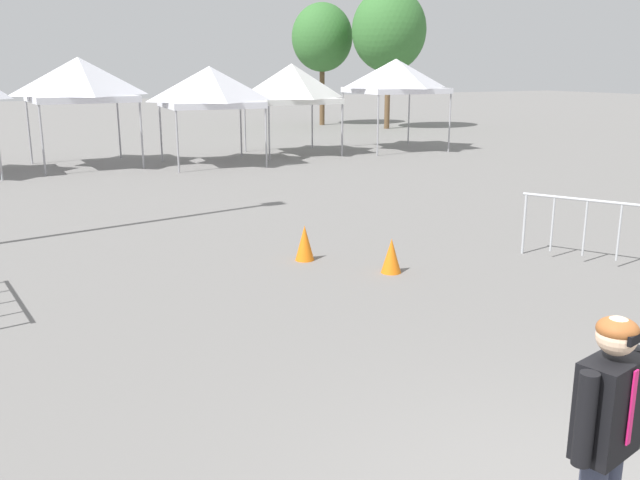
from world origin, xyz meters
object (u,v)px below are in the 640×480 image
Objects in this scene: crowd_barrier_mid_lot at (586,218)px; canopy_tent_far_right at (396,76)px; canopy_tent_right_of_center at (292,84)px; tree_behind_tents_center at (322,38)px; traffic_cone_lot_center at (391,256)px; canopy_tent_behind_center at (79,79)px; person_foreground at (605,436)px; tree_behind_tents_right at (389,31)px; canopy_tent_behind_left at (210,87)px; traffic_cone_near_barrier at (305,243)px.

canopy_tent_far_right is at bearing 67.90° from crowd_barrier_mid_lot.
canopy_tent_right_of_center is at bearing 172.69° from canopy_tent_far_right.
tree_behind_tents_center is 11.95× the size of traffic_cone_lot_center.
canopy_tent_right_of_center is at bearing -0.86° from canopy_tent_behind_center.
tree_behind_tents_right reaches higher than person_foreground.
tree_behind_tents_right is 3.81× the size of crowd_barrier_mid_lot.
canopy_tent_behind_center reaches higher than person_foreground.
canopy_tent_far_right reaches higher than canopy_tent_behind_left.
person_foreground is at bearing -110.11° from canopy_tent_right_of_center.
canopy_tent_behind_left is 0.45× the size of tree_behind_tents_right.
tree_behind_tents_right is 1.08× the size of tree_behind_tents_center.
canopy_tent_right_of_center is at bearing 20.65° from canopy_tent_behind_left.
canopy_tent_far_right is at bearing -7.31° from canopy_tent_right_of_center.
canopy_tent_right_of_center is 22.09m from person_foreground.
tree_behind_tents_right is at bearing 35.32° from canopy_tent_behind_left.
canopy_tent_behind_left is (3.83, -1.45, -0.24)m from canopy_tent_behind_center.
traffic_cone_lot_center is (-14.06, -22.09, -4.70)m from tree_behind_tents_right.
crowd_barrier_mid_lot is at bearing -96.99° from canopy_tent_right_of_center.
canopy_tent_right_of_center is (3.56, 1.34, 0.04)m from canopy_tent_behind_left.
tree_behind_tents_right is 4.18m from tree_behind_tents_center.
traffic_cone_near_barrier is (1.47, -13.35, -2.47)m from canopy_tent_behind_center.
canopy_tent_behind_left is 12.34m from traffic_cone_near_barrier.
traffic_cone_lot_center is at bearing 162.95° from crowd_barrier_mid_lot.
canopy_tent_right_of_center is 0.46× the size of tree_behind_tents_right.
canopy_tent_far_right reaches higher than crowd_barrier_mid_lot.
tree_behind_tents_center is at bearing 37.61° from canopy_tent_behind_center.
canopy_tent_behind_left is 7.78m from canopy_tent_far_right.
canopy_tent_behind_center reaches higher than traffic_cone_near_barrier.
tree_behind_tents_right reaches higher than canopy_tent_behind_center.
canopy_tent_far_right is at bearing -120.92° from tree_behind_tents_right.
canopy_tent_behind_left is at bearing 78.28° from person_foreground.
tree_behind_tents_right is at bearing 64.64° from crowd_barrier_mid_lot.
crowd_barrier_mid_lot is (-1.90, -15.47, -1.82)m from canopy_tent_right_of_center.
crowd_barrier_mid_lot is at bearing 42.59° from person_foreground.
tree_behind_tents_center reaches higher than traffic_cone_lot_center.
person_foreground is 3.24× the size of traffic_cone_lot_center.
canopy_tent_behind_center is 5.82× the size of traffic_cone_near_barrier.
traffic_cone_lot_center is (2.36, -14.62, -2.50)m from canopy_tent_behind_center.
traffic_cone_near_barrier is (-2.37, -11.90, -2.23)m from canopy_tent_behind_left.
canopy_tent_behind_center is 4.11m from canopy_tent_behind_left.
person_foreground is at bearing -90.50° from canopy_tent_behind_center.
person_foreground is 7.66m from traffic_cone_near_barrier.
traffic_cone_lot_center is at bearing -109.12° from canopy_tent_right_of_center.
traffic_cone_lot_center is (-9.20, -13.97, -2.55)m from canopy_tent_far_right.
tree_behind_tents_center is at bearing 65.37° from person_foreground.
canopy_tent_right_of_center is at bearing 65.89° from traffic_cone_near_barrier.
tree_behind_tents_right is 26.60m from traffic_cone_lot_center.
person_foreground is 7.72m from crowd_barrier_mid_lot.
person_foreground is (-11.75, -20.16, -1.79)m from canopy_tent_far_right.
canopy_tent_far_right is 1.95× the size of person_foreground.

